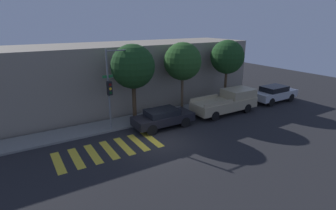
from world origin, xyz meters
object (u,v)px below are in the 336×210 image
object	(u,v)px
sedan_middle	(274,93)
tree_midblock	(183,62)
sedan_near_corner	(163,117)
tree_near_corner	(133,67)
tree_far_end	(227,57)
pickup_truck	(228,101)
traffic_light_pole	(115,79)

from	to	relation	value
sedan_middle	tree_midblock	bearing A→B (deg)	168.28
sedan_near_corner	tree_midblock	distance (m)	4.90
sedan_near_corner	tree_near_corner	size ratio (longest dim) A/B	0.75
tree_far_end	pickup_truck	bearing A→B (deg)	-127.47
pickup_truck	tree_near_corner	xyz separation A→B (m)	(-7.44, 1.89, 3.22)
sedan_near_corner	pickup_truck	xyz separation A→B (m)	(6.14, 0.00, 0.20)
sedan_near_corner	tree_midblock	world-z (taller)	tree_midblock
pickup_truck	tree_far_end	size ratio (longest dim) A/B	0.98
pickup_truck	sedan_middle	world-z (taller)	pickup_truck
pickup_truck	tree_far_end	world-z (taller)	tree_far_end
tree_near_corner	sedan_middle	bearing A→B (deg)	-8.08
sedan_near_corner	tree_midblock	bearing A→B (deg)	33.04
tree_near_corner	tree_far_end	size ratio (longest dim) A/B	1.01
pickup_truck	sedan_middle	bearing A→B (deg)	-0.00
traffic_light_pole	tree_far_end	bearing A→B (deg)	3.38
traffic_light_pole	tree_near_corner	size ratio (longest dim) A/B	0.97
traffic_light_pole	tree_midblock	distance (m)	5.85
traffic_light_pole	tree_midblock	world-z (taller)	tree_midblock
sedan_middle	tree_midblock	distance (m)	9.90
tree_midblock	pickup_truck	bearing A→B (deg)	-30.32
pickup_truck	tree_near_corner	bearing A→B (deg)	165.75
pickup_truck	tree_midblock	bearing A→B (deg)	149.68
pickup_truck	sedan_middle	distance (m)	5.88
traffic_light_pole	sedan_near_corner	bearing A→B (deg)	-23.85
sedan_middle	tree_midblock	xyz separation A→B (m)	(-9.11, 1.89, 3.40)
traffic_light_pole	pickup_truck	world-z (taller)	traffic_light_pole
tree_near_corner	tree_midblock	bearing A→B (deg)	0.00
tree_near_corner	tree_midblock	distance (m)	4.21
tree_near_corner	tree_far_end	xyz separation A→B (m)	(8.89, 0.00, 0.07)
sedan_middle	tree_far_end	bearing A→B (deg)	156.89
traffic_light_pole	tree_midblock	bearing A→B (deg)	6.11
traffic_light_pole	tree_far_end	size ratio (longest dim) A/B	0.97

